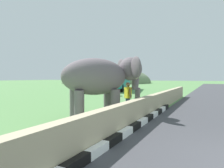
# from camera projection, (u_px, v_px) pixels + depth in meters

# --- Properties ---
(striped_curb) EXTENTS (16.20, 0.20, 0.24)m
(striped_curb) POSITION_uv_depth(u_px,v_px,m) (106.00, 145.00, 5.51)
(striped_curb) COLOR white
(striped_curb) RESTS_ON ground_plane
(barrier_parapet) EXTENTS (28.00, 0.36, 1.00)m
(barrier_parapet) POSITION_uv_depth(u_px,v_px,m) (128.00, 115.00, 7.74)
(barrier_parapet) COLOR tan
(barrier_parapet) RESTS_ON ground_plane
(elephant) EXTENTS (3.89, 3.76, 2.92)m
(elephant) POSITION_uv_depth(u_px,v_px,m) (102.00, 78.00, 9.72)
(elephant) COLOR slate
(elephant) RESTS_ON ground_plane
(person_handler) EXTENTS (0.52, 0.57, 1.66)m
(person_handler) POSITION_uv_depth(u_px,v_px,m) (128.00, 96.00, 10.96)
(person_handler) COLOR navy
(person_handler) RESTS_ON ground_plane
(bus_teal) EXTENTS (10.19, 4.90, 3.50)m
(bus_teal) POSITION_uv_depth(u_px,v_px,m) (117.00, 76.00, 29.98)
(bus_teal) COLOR teal
(bus_teal) RESTS_ON ground_plane
(cow_near) EXTENTS (1.93, 0.94, 1.23)m
(cow_near) POSITION_uv_depth(u_px,v_px,m) (113.00, 87.00, 21.29)
(cow_near) COLOR #473323
(cow_near) RESTS_ON ground_plane
(hill_east) EXTENTS (33.66, 26.93, 11.05)m
(hill_east) POSITION_uv_depth(u_px,v_px,m) (108.00, 83.00, 67.61)
(hill_east) COLOR #647757
(hill_east) RESTS_ON ground_plane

